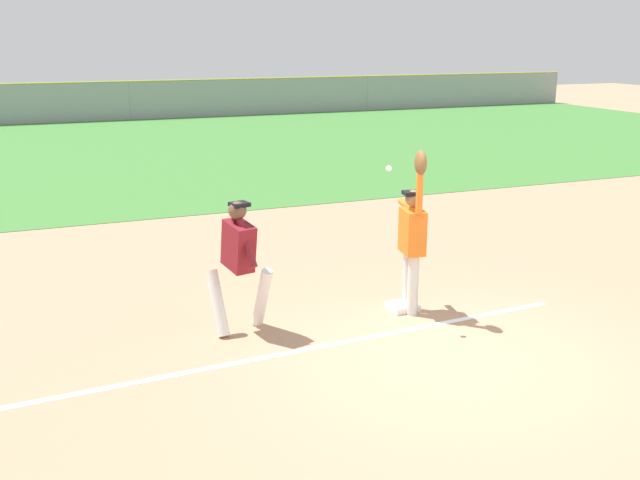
% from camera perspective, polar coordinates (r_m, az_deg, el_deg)
% --- Properties ---
extents(ground_plane, '(81.04, 81.04, 0.00)m').
position_cam_1_polar(ground_plane, '(8.83, 10.12, -9.15)').
color(ground_plane, tan).
extents(outfield_grass, '(47.89, 19.37, 0.01)m').
position_cam_1_polar(outfield_grass, '(25.22, -11.72, 7.04)').
color(outfield_grass, '#3D7533').
rests_on(outfield_grass, ground_plane).
extents(chalk_foul_line, '(11.99, 0.79, 0.01)m').
position_cam_1_polar(chalk_foul_line, '(8.35, -15.77, -11.02)').
color(chalk_foul_line, white).
rests_on(chalk_foul_line, ground_plane).
extents(first_base, '(0.39, 0.39, 0.08)m').
position_cam_1_polar(first_base, '(10.22, 6.51, -5.23)').
color(first_base, white).
rests_on(first_base, ground_plane).
extents(fielder, '(0.33, 0.90, 2.28)m').
position_cam_1_polar(fielder, '(9.80, 7.32, 0.47)').
color(fielder, silver).
rests_on(fielder, ground_plane).
extents(runner, '(0.83, 0.84, 1.72)m').
position_cam_1_polar(runner, '(9.16, -6.41, -1.38)').
color(runner, white).
rests_on(runner, ground_plane).
extents(baseball, '(0.07, 0.07, 0.07)m').
position_cam_1_polar(baseball, '(9.11, 5.44, 5.63)').
color(baseball, white).
extents(outfield_fence, '(47.97, 0.08, 1.76)m').
position_cam_1_polar(outfield_fence, '(34.64, -14.77, 10.60)').
color(outfield_fence, '#93999E').
rests_on(outfield_fence, ground_plane).
extents(parked_car_tan, '(4.40, 2.12, 1.25)m').
position_cam_1_polar(parked_car_tan, '(37.82, -17.27, 10.49)').
color(parked_car_tan, tan).
rests_on(parked_car_tan, ground_plane).
extents(parked_car_red, '(4.59, 2.51, 1.25)m').
position_cam_1_polar(parked_car_red, '(38.26, -9.94, 11.01)').
color(parked_car_red, '#B21E1E').
rests_on(parked_car_red, ground_plane).
extents(parked_car_white, '(4.60, 2.52, 1.25)m').
position_cam_1_polar(parked_car_white, '(39.78, -2.99, 11.39)').
color(parked_car_white, white).
rests_on(parked_car_white, ground_plane).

